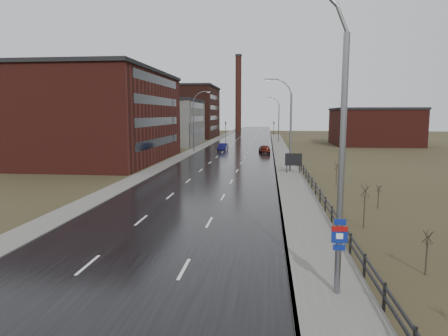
% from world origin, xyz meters
% --- Properties ---
extents(ground, '(320.00, 320.00, 0.00)m').
position_xyz_m(ground, '(0.00, 0.00, 0.00)').
color(ground, '#2D2819').
rests_on(ground, ground).
extents(road, '(14.00, 300.00, 0.06)m').
position_xyz_m(road, '(0.00, 60.00, 0.03)').
color(road, black).
rests_on(road, ground).
extents(sidewalk_right, '(3.20, 180.00, 0.18)m').
position_xyz_m(sidewalk_right, '(8.60, 35.00, 0.09)').
color(sidewalk_right, '#595651').
rests_on(sidewalk_right, ground).
extents(curb_right, '(0.16, 180.00, 0.18)m').
position_xyz_m(curb_right, '(7.08, 35.00, 0.09)').
color(curb_right, slate).
rests_on(curb_right, ground).
extents(sidewalk_left, '(2.40, 260.00, 0.12)m').
position_xyz_m(sidewalk_left, '(-8.20, 60.00, 0.06)').
color(sidewalk_left, '#595651').
rests_on(sidewalk_left, ground).
extents(warehouse_near, '(22.44, 28.56, 13.50)m').
position_xyz_m(warehouse_near, '(-20.99, 45.00, 6.76)').
color(warehouse_near, '#471914').
rests_on(warehouse_near, ground).
extents(warehouse_mid, '(16.32, 20.40, 10.50)m').
position_xyz_m(warehouse_mid, '(-17.99, 78.00, 5.26)').
color(warehouse_mid, slate).
rests_on(warehouse_mid, ground).
extents(warehouse_far, '(26.52, 24.48, 15.50)m').
position_xyz_m(warehouse_far, '(-22.99, 108.00, 7.76)').
color(warehouse_far, '#331611').
rests_on(warehouse_far, ground).
extents(building_right, '(18.36, 16.32, 8.50)m').
position_xyz_m(building_right, '(30.30, 82.00, 4.26)').
color(building_right, '#471914').
rests_on(building_right, ground).
extents(smokestack, '(2.70, 2.70, 30.70)m').
position_xyz_m(smokestack, '(-6.00, 150.00, 15.50)').
color(smokestack, '#331611').
rests_on(smokestack, ground).
extents(streetlight_main, '(3.91, 0.29, 12.11)m').
position_xyz_m(streetlight_main, '(8.47, 2.00, 6.06)').
color(streetlight_main, slate).
rests_on(streetlight_main, ground).
extents(streetlight_right_mid, '(3.36, 0.28, 11.35)m').
position_xyz_m(streetlight_right_mid, '(8.50, 36.00, 5.84)').
color(streetlight_right_mid, slate).
rests_on(streetlight_right_mid, ground).
extents(streetlight_left, '(3.36, 0.28, 11.35)m').
position_xyz_m(streetlight_left, '(-7.70, 62.00, 5.84)').
color(streetlight_left, slate).
rests_on(streetlight_left, ground).
extents(streetlight_right_far, '(3.36, 0.28, 11.35)m').
position_xyz_m(streetlight_right_far, '(8.50, 90.00, 5.84)').
color(streetlight_right_far, slate).
rests_on(streetlight_right_far, ground).
extents(guardrail, '(0.10, 53.05, 1.10)m').
position_xyz_m(guardrail, '(10.30, 18.31, 0.71)').
color(guardrail, black).
rests_on(guardrail, ground).
extents(shrub_b, '(0.48, 0.51, 2.02)m').
position_xyz_m(shrub_b, '(13.11, 4.67, 1.07)').
color(shrub_b, '#382D23').
rests_on(shrub_b, ground).
extents(shrub_c, '(0.65, 0.69, 2.76)m').
position_xyz_m(shrub_c, '(12.10, 11.94, 1.47)').
color(shrub_c, '#382D23').
rests_on(shrub_c, ground).
extents(shrub_d, '(0.44, 0.46, 1.81)m').
position_xyz_m(shrub_d, '(14.41, 17.44, 0.96)').
color(shrub_d, '#382D23').
rests_on(shrub_d, ground).
extents(shrub_e, '(0.54, 0.57, 2.29)m').
position_xyz_m(shrub_e, '(12.88, 26.91, 1.22)').
color(shrub_e, '#382D23').
rests_on(shrub_e, ground).
extents(shrub_f, '(0.46, 0.48, 1.90)m').
position_xyz_m(shrub_f, '(14.08, 31.21, 1.01)').
color(shrub_f, '#382D23').
rests_on(shrub_f, ground).
extents(billboard, '(1.98, 0.17, 2.51)m').
position_xyz_m(billboard, '(9.10, 34.19, 1.69)').
color(billboard, black).
rests_on(billboard, ground).
extents(traffic_light_left, '(0.58, 2.73, 5.30)m').
position_xyz_m(traffic_light_left, '(-8.00, 120.00, 4.60)').
color(traffic_light_left, black).
rests_on(traffic_light_left, ground).
extents(traffic_light_right, '(0.58, 2.73, 5.30)m').
position_xyz_m(traffic_light_right, '(8.00, 120.00, 4.60)').
color(traffic_light_right, black).
rests_on(traffic_light_right, ground).
extents(car_near, '(1.73, 4.46, 1.45)m').
position_xyz_m(car_near, '(-2.45, 62.75, 0.72)').
color(car_near, '#0B0B37').
rests_on(car_near, ground).
extents(car_far, '(2.36, 4.73, 1.55)m').
position_xyz_m(car_far, '(5.50, 59.37, 0.77)').
color(car_far, '#4E140D').
rests_on(car_far, ground).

